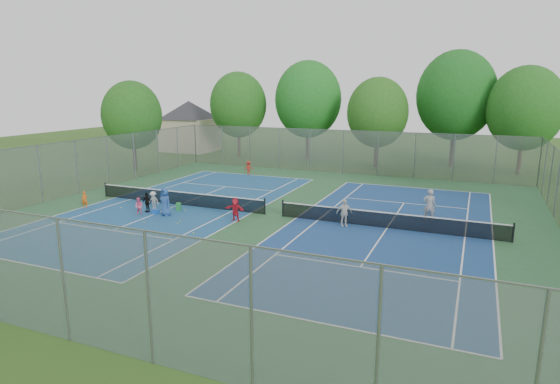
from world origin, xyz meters
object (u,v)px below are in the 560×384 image
(ball_hopper, at_px, (179,207))
(net_right, at_px, (387,221))
(net_left, at_px, (179,198))
(ball_crate, at_px, (155,212))
(instructor, at_px, (429,205))

(ball_hopper, bearing_deg, net_right, 5.75)
(net_left, xyz_separation_m, ball_crate, (-0.00, -2.58, -0.30))
(ball_hopper, bearing_deg, net_left, 123.12)
(ball_hopper, relative_size, instructor, 0.27)
(net_left, height_order, ball_crate, net_left)
(net_right, height_order, ball_hopper, net_right)
(instructor, bearing_deg, net_right, 41.02)
(ball_hopper, distance_m, instructor, 15.59)
(net_right, bearing_deg, instructor, 49.67)
(net_right, distance_m, ball_hopper, 13.20)
(ball_crate, bearing_deg, net_left, 89.93)
(instructor, bearing_deg, ball_crate, 8.49)
(net_left, relative_size, net_right, 1.00)
(net_left, distance_m, ball_hopper, 1.59)
(ball_crate, height_order, instructor, instructor)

